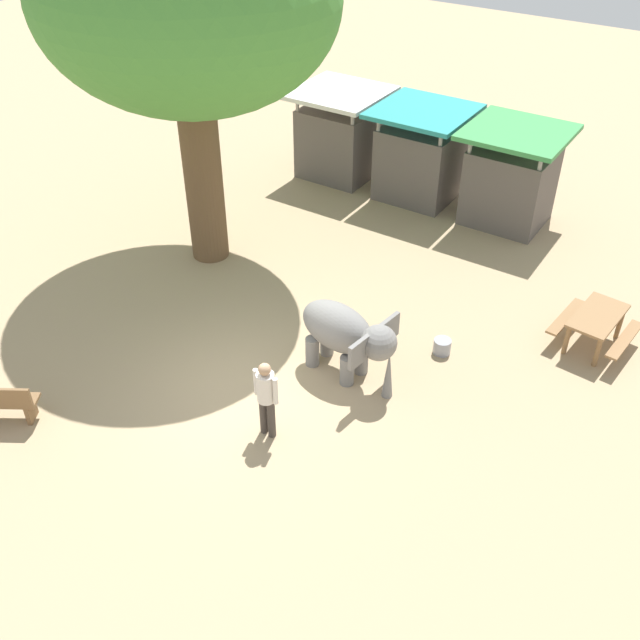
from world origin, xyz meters
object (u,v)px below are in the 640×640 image
picnic_table_near (596,322)px  market_stall_green (510,181)px  feed_bucket (442,346)px  elephant (346,334)px  shade_tree_main (185,0)px  market_stall_teal (420,158)px  market_stall_white (339,138)px  person_handler (266,394)px

picnic_table_near → market_stall_green: (-3.52, 4.10, 0.55)m
market_stall_green → feed_bucket: market_stall_green is taller
elephant → shade_tree_main: size_ratio=0.26×
picnic_table_near → market_stall_green: bearing=-133.6°
picnic_table_near → market_stall_teal: bearing=-118.0°
elephant → feed_bucket: elephant is taller
picnic_table_near → market_stall_white: size_ratio=0.65×
shade_tree_main → market_stall_teal: size_ratio=3.29×
person_handler → feed_bucket: (1.62, 3.80, -0.79)m
market_stall_white → market_stall_green: (5.20, 0.00, 0.00)m
person_handler → picnic_table_near: size_ratio=0.99×
market_stall_white → feed_bucket: bearing=-44.0°
shade_tree_main → picnic_table_near: size_ratio=5.06×
market_stall_white → market_stall_green: 5.20m
market_stall_green → elephant: bearing=-92.3°
shade_tree_main → picnic_table_near: shade_tree_main is taller
picnic_table_near → market_stall_green: 5.43m
picnic_table_near → market_stall_white: (-8.72, 4.10, 0.55)m
picnic_table_near → feed_bucket: (-2.49, -1.92, -0.43)m
market_stall_teal → picnic_table_near: bearing=-33.8°
elephant → shade_tree_main: (-5.14, 2.02, 4.96)m
elephant → picnic_table_near: size_ratio=1.34×
person_handler → market_stall_white: size_ratio=0.64×
shade_tree_main → market_stall_teal: shade_tree_main is taller
market_stall_white → feed_bucket: market_stall_white is taller
picnic_table_near → market_stall_green: market_stall_green is taller
person_handler → market_stall_white: market_stall_white is taller
person_handler → market_stall_teal: size_ratio=0.64×
market_stall_teal → shade_tree_main: bearing=-116.9°
market_stall_green → feed_bucket: size_ratio=7.00×
market_stall_white → market_stall_teal: size_ratio=1.00×
elephant → market_stall_green: size_ratio=0.87×
picnic_table_near → market_stall_white: bearing=-109.4°
elephant → market_stall_green: 7.64m
feed_bucket → shade_tree_main: bearing=176.4°
elephant → feed_bucket: (1.33, 1.61, -0.80)m
shade_tree_main → picnic_table_near: (8.97, 1.52, -5.34)m
market_stall_white → market_stall_green: bearing=0.0°
market_stall_white → market_stall_green: same height
picnic_table_near → shade_tree_main: bearing=-74.6°
elephant → person_handler: 2.20m
picnic_table_near → person_handler: bearing=-29.9°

